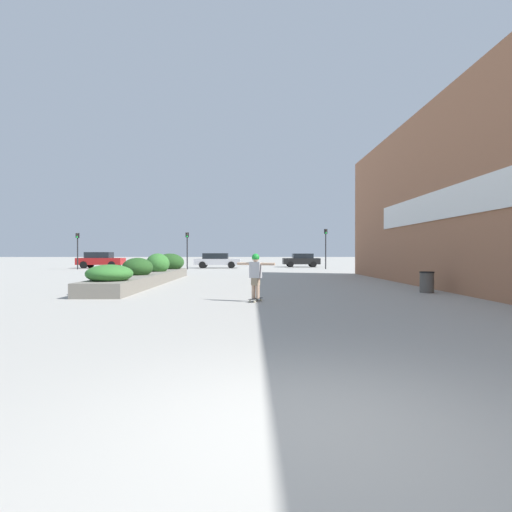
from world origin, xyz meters
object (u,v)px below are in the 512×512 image
(skateboarder, at_px, (256,271))
(traffic_light_right, at_px, (326,242))
(traffic_light_left, at_px, (187,244))
(car_center_left, at_px, (301,260))
(car_leftmost, at_px, (217,260))
(trash_bin, at_px, (427,282))
(skateboard, at_px, (256,299))
(traffic_light_far_left, at_px, (77,245))
(car_center_right, at_px, (100,260))

(skateboarder, height_order, traffic_light_right, traffic_light_right)
(skateboarder, height_order, traffic_light_left, traffic_light_left)
(skateboarder, relative_size, car_center_left, 0.36)
(car_leftmost, height_order, traffic_light_right, traffic_light_right)
(trash_bin, xyz_separation_m, car_leftmost, (-10.18, 25.18, 0.39))
(car_center_left, bearing_deg, skateboarder, 170.09)
(skateboard, height_order, traffic_light_left, traffic_light_left)
(traffic_light_far_left, bearing_deg, traffic_light_left, -0.47)
(skateboard, distance_m, car_center_left, 31.14)
(skateboarder, distance_m, car_center_left, 31.13)
(trash_bin, distance_m, traffic_light_left, 25.27)
(traffic_light_far_left, bearing_deg, car_center_right, 74.39)
(car_leftmost, xyz_separation_m, car_center_right, (-11.71, -0.10, 0.05))
(car_center_right, distance_m, traffic_light_left, 9.92)
(skateboarder, relative_size, traffic_light_far_left, 0.42)
(skateboard, height_order, trash_bin, trash_bin)
(traffic_light_left, bearing_deg, car_center_right, 160.35)
(car_center_right, xyz_separation_m, traffic_light_left, (9.24, -3.30, 1.49))
(traffic_light_left, distance_m, traffic_light_far_left, 10.14)
(car_center_right, bearing_deg, traffic_light_left, 70.35)
(skateboarder, height_order, car_leftmost, skateboarder)
(skateboarder, relative_size, traffic_light_left, 0.41)
(trash_bin, bearing_deg, traffic_light_far_left, 136.17)
(traffic_light_right, relative_size, traffic_light_far_left, 1.13)
(skateboard, xyz_separation_m, traffic_light_right, (6.94, 25.05, 2.49))
(car_center_left, relative_size, car_center_right, 0.89)
(trash_bin, distance_m, car_center_right, 33.30)
(trash_bin, bearing_deg, skateboarder, -157.67)
(car_center_right, xyz_separation_m, traffic_light_far_left, (-0.90, -3.22, 1.46))
(trash_bin, bearing_deg, traffic_light_left, 120.14)
(car_center_right, distance_m, traffic_light_right, 22.45)
(trash_bin, distance_m, traffic_light_right, 22.44)
(skateboard, relative_size, car_leftmost, 0.15)
(car_center_left, bearing_deg, car_center_right, 97.89)
(car_leftmost, bearing_deg, car_center_right, -89.53)
(skateboarder, xyz_separation_m, car_center_right, (-15.27, 27.80, -0.10))
(trash_bin, xyz_separation_m, traffic_light_far_left, (-22.79, 21.87, 1.90))
(traffic_light_left, relative_size, traffic_light_right, 0.90)
(trash_bin, relative_size, car_leftmost, 0.18)
(car_center_right, xyz_separation_m, traffic_light_right, (22.21, -2.76, 1.71))
(skateboard, xyz_separation_m, skateboarder, (-0.00, 0.00, 0.88))
(traffic_light_right, height_order, traffic_light_far_left, traffic_light_right)
(car_center_right, bearing_deg, traffic_light_far_left, -15.61)
(skateboard, relative_size, traffic_light_far_left, 0.20)
(car_leftmost, bearing_deg, car_center_left, 107.21)
(car_center_left, xyz_separation_m, traffic_light_right, (1.58, -5.62, 1.79))
(trash_bin, bearing_deg, skateboard, -157.67)
(traffic_light_right, bearing_deg, skateboarder, -105.49)
(skateboard, height_order, car_leftmost, car_leftmost)
(trash_bin, relative_size, traffic_light_far_left, 0.24)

